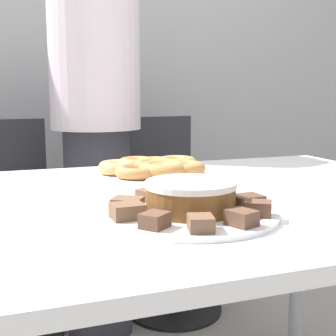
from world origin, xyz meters
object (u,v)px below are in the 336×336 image
office_chair_right (168,219)px  person_standing (96,117)px  plate_cake (191,214)px  frosted_cake (191,196)px  plate_donuts (153,175)px  office_chair_left (4,235)px

office_chair_right → person_standing: bearing=-166.4°
plate_cake → frosted_cake: frosted_cake is taller
plate_cake → frosted_cake: 0.04m
office_chair_right → plate_donuts: 0.84m
plate_donuts → office_chair_left: bearing=120.4°
person_standing → plate_cake: bearing=-91.3°
plate_cake → plate_donuts: same height
person_standing → frosted_cake: person_standing is taller
office_chair_left → plate_cake: size_ratio=2.61×
office_chair_right → plate_cake: size_ratio=2.61×
plate_cake → plate_donuts: size_ratio=0.96×
person_standing → plate_cake: size_ratio=5.04×
person_standing → office_chair_left: size_ratio=1.93×
office_chair_left → office_chair_right: same height
office_chair_left → frosted_cake: office_chair_left is taller
person_standing → office_chair_right: bearing=21.8°
office_chair_left → office_chair_right: 0.72m
plate_cake → office_chair_left: bearing=106.4°
plate_donuts → person_standing: bearing=95.0°
plate_cake → plate_donuts: (0.07, 0.46, 0.00)m
person_standing → office_chair_left: bearing=158.7°
office_chair_right → plate_cake: bearing=-116.2°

